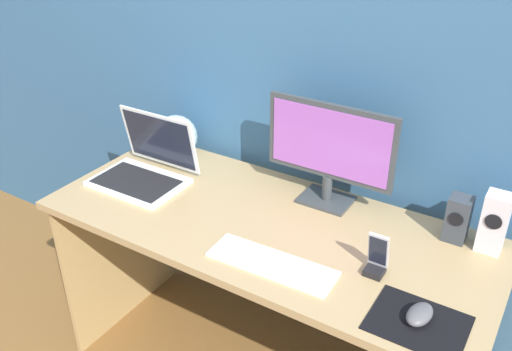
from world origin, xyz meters
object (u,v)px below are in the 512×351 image
(laptop, at_px, (145,168))
(phone_in_dock, at_px, (377,260))
(speaker_right, at_px, (494,223))
(fishbowl, at_px, (176,137))
(monitor, at_px, (330,149))
(speaker_near_monitor, at_px, (458,219))
(mouse, at_px, (420,314))
(keyboard_external, at_px, (272,264))

(laptop, relative_size, phone_in_dock, 2.47)
(speaker_right, bearing_deg, phone_in_dock, -130.88)
(speaker_right, bearing_deg, fishbowl, -179.81)
(laptop, bearing_deg, fishbowl, 97.70)
(monitor, relative_size, speaker_near_monitor, 3.03)
(monitor, height_order, laptop, monitor)
(speaker_near_monitor, bearing_deg, mouse, -87.68)
(speaker_near_monitor, xyz_separation_m, mouse, (0.02, -0.42, -0.06))
(speaker_right, bearing_deg, mouse, -101.74)
(phone_in_dock, bearing_deg, speaker_right, 49.12)
(monitor, height_order, phone_in_dock, monitor)
(keyboard_external, relative_size, phone_in_dock, 2.87)
(speaker_near_monitor, xyz_separation_m, phone_in_dock, (-0.15, -0.30, -0.03))
(monitor, bearing_deg, mouse, -41.50)
(speaker_near_monitor, height_order, laptop, laptop)
(speaker_near_monitor, bearing_deg, laptop, -168.42)
(speaker_near_monitor, distance_m, fishbowl, 1.14)
(fishbowl, relative_size, keyboard_external, 0.45)
(laptop, bearing_deg, monitor, 18.28)
(speaker_right, height_order, keyboard_external, speaker_right)
(keyboard_external, distance_m, phone_in_dock, 0.31)
(speaker_right, relative_size, keyboard_external, 0.50)
(fishbowl, bearing_deg, speaker_near_monitor, 0.20)
(laptop, relative_size, fishbowl, 1.93)
(speaker_near_monitor, xyz_separation_m, keyboard_external, (-0.43, -0.43, -0.07))
(monitor, bearing_deg, fishbowl, 179.52)
(speaker_near_monitor, relative_size, phone_in_dock, 1.11)
(speaker_right, bearing_deg, monitor, -178.99)
(laptop, bearing_deg, keyboard_external, -16.50)
(fishbowl, xyz_separation_m, keyboard_external, (0.71, -0.42, -0.08))
(mouse, distance_m, phone_in_dock, 0.21)
(speaker_right, xyz_separation_m, fishbowl, (-1.24, -0.00, -0.02))
(speaker_near_monitor, height_order, mouse, speaker_near_monitor)
(keyboard_external, height_order, phone_in_dock, phone_in_dock)
(fishbowl, height_order, mouse, fishbowl)
(phone_in_dock, bearing_deg, monitor, 135.86)
(phone_in_dock, bearing_deg, keyboard_external, -154.98)
(monitor, distance_m, phone_in_dock, 0.44)
(monitor, distance_m, laptop, 0.71)
(speaker_right, distance_m, mouse, 0.44)
(mouse, relative_size, phone_in_dock, 0.72)
(laptop, xyz_separation_m, phone_in_dock, (0.95, -0.07, -0.00))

